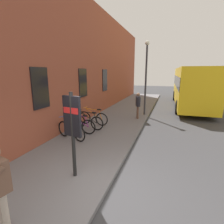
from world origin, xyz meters
name	(u,v)px	position (x,y,z in m)	size (l,w,h in m)	color
ground	(161,128)	(6.00, -1.00, 0.00)	(60.00, 60.00, 0.00)	#38383A
sidewalk_pavement	(123,115)	(8.00, 1.75, 0.06)	(24.00, 3.50, 0.12)	slate
station_facade	(101,64)	(8.99, 3.80, 3.63)	(22.00, 0.65, 7.27)	brown
bicycle_by_door	(71,130)	(2.74, 2.67, 0.51)	(0.70, 1.69, 0.97)	black
bicycle_end_of_row	(78,125)	(3.49, 2.73, 0.51)	(0.48, 1.77, 0.97)	black
bicycle_far_end	(88,122)	(4.23, 2.59, 0.51)	(0.48, 1.77, 0.97)	black
bicycle_mid_rack	(93,118)	(5.01, 2.65, 0.51)	(0.48, 1.77, 0.97)	black
transit_info_sign	(72,122)	(0.32, 1.08, 1.72)	(0.18, 0.56, 2.40)	black
city_bus	(191,85)	(13.23, -3.00, 1.92)	(10.55, 2.80, 3.35)	yellow
pedestrian_near_bus	(138,103)	(7.16, 0.56, 1.12)	(0.60, 0.37, 1.64)	brown
street_lamp	(146,72)	(8.36, 0.30, 3.01)	(0.28, 0.28, 4.84)	#333338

